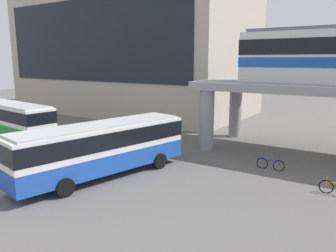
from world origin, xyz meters
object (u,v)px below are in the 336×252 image
station_building (133,50)px  bus_secondary (10,117)px  bus_main (102,144)px  bicycle_blue (270,164)px

station_building → bus_secondary: bearing=-84.7°
bus_main → bus_secondary: bearing=168.5°
bus_main → bus_secondary: (-13.79, 2.81, 0.00)m
station_building → bus_main: bearing=-54.9°
bus_secondary → bicycle_blue: (21.78, 4.02, -1.63)m
bus_secondary → bus_main: bearing=-11.5°
station_building → bus_secondary: (1.82, -19.44, -6.26)m
station_building → bus_main: size_ratio=2.70×
bus_secondary → bicycle_blue: size_ratio=6.29×
bus_main → bicycle_blue: (7.99, 6.84, -1.63)m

